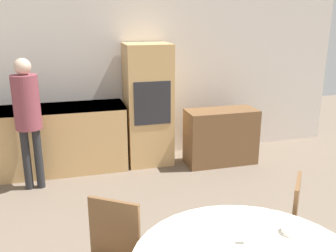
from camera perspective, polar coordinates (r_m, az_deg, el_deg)
name	(u,v)px	position (r m, az deg, el deg)	size (l,w,h in m)	color
wall_back	(127,72)	(5.61, -6.33, 8.13)	(6.84, 0.05, 2.60)	silver
kitchen_counter	(35,140)	(5.41, -19.63, -2.05)	(2.45, 0.60, 0.92)	tan
oven_unit	(148,105)	(5.41, -3.07, 3.25)	(0.64, 0.59, 1.74)	tan
sideboard	(221,137)	(5.53, 8.05, -1.62)	(1.03, 0.45, 0.81)	brown
chair_far_right	(281,224)	(3.21, 16.87, -14.16)	(0.56, 0.56, 0.91)	brown
person_standing	(27,110)	(4.79, -20.66, 2.30)	(0.31, 0.31, 1.64)	#262628
bowl_centre	(291,230)	(2.62, 18.30, -14.83)	(0.13, 0.13, 0.04)	white
salt_shaker	(245,236)	(2.44, 11.69, -16.16)	(0.03, 0.03, 0.09)	white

